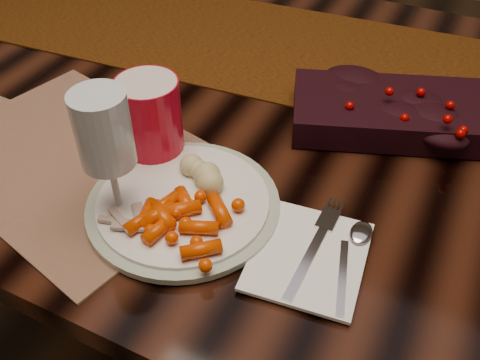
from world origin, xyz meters
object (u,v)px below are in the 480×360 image
at_px(dining_table, 280,251).
at_px(dinner_plate, 183,203).
at_px(baby_carrots, 184,218).
at_px(red_cup, 150,119).
at_px(mashed_potatoes, 199,171).
at_px(centerpiece, 392,108).
at_px(turkey_shreds, 127,216).
at_px(placemat_main, 75,160).
at_px(wine_glass, 110,160).
at_px(napkin, 308,256).

relative_size(dining_table, dinner_plate, 6.87).
distance_m(dining_table, baby_carrots, 0.52).
bearing_deg(red_cup, mashed_potatoes, -21.97).
bearing_deg(red_cup, baby_carrots, -43.99).
bearing_deg(centerpiece, red_cup, -142.27).
xyz_separation_m(dinner_plate, turkey_shreds, (-0.04, -0.06, 0.01)).
bearing_deg(mashed_potatoes, dinner_plate, -95.37).
distance_m(placemat_main, turkey_shreds, 0.18).
relative_size(dining_table, centerpiece, 5.78).
bearing_deg(red_cup, wine_glass, -78.16).
bearing_deg(dining_table, placemat_main, -131.21).
relative_size(mashed_potatoes, red_cup, 0.58).
relative_size(dinner_plate, napkin, 1.66).
height_order(placemat_main, napkin, napkin).
height_order(dining_table, turkey_shreds, turkey_shreds).
relative_size(red_cup, wine_glass, 0.66).
bearing_deg(dining_table, napkin, -64.21).
distance_m(centerpiece, baby_carrots, 0.39).
bearing_deg(dinner_plate, mashed_potatoes, 84.63).
bearing_deg(centerpiece, napkin, -93.20).
xyz_separation_m(dinner_plate, wine_glass, (-0.07, -0.04, 0.08)).
bearing_deg(baby_carrots, red_cup, 136.01).
distance_m(red_cup, wine_glass, 0.13).
xyz_separation_m(turkey_shreds, red_cup, (-0.05, 0.15, 0.04)).
relative_size(baby_carrots, napkin, 0.71).
xyz_separation_m(placemat_main, baby_carrots, (0.22, -0.05, 0.03)).
distance_m(turkey_shreds, red_cup, 0.16).
xyz_separation_m(turkey_shreds, wine_glass, (-0.03, 0.02, 0.07)).
xyz_separation_m(dining_table, turkey_shreds, (-0.08, -0.36, 0.40)).
height_order(dining_table, mashed_potatoes, mashed_potatoes).
relative_size(dinner_plate, red_cup, 2.09).
height_order(placemat_main, wine_glass, wine_glass).
xyz_separation_m(dinner_plate, mashed_potatoes, (0.00, 0.04, 0.03)).
xyz_separation_m(centerpiece, mashed_potatoes, (-0.20, -0.27, 0.00)).
height_order(dinner_plate, baby_carrots, baby_carrots).
height_order(baby_carrots, turkey_shreds, baby_carrots).
xyz_separation_m(dining_table, wine_glass, (-0.11, -0.34, 0.47)).
bearing_deg(napkin, baby_carrots, -175.85).
bearing_deg(red_cup, dinner_plate, -39.60).
relative_size(centerpiece, turkey_shreds, 4.98).
distance_m(centerpiece, placemat_main, 0.50).
relative_size(dining_table, turkey_shreds, 28.78).
distance_m(baby_carrots, napkin, 0.16).
bearing_deg(napkin, placemat_main, 170.16).
xyz_separation_m(dining_table, napkin, (0.14, -0.30, 0.38)).
bearing_deg(placemat_main, napkin, 10.43).
relative_size(centerpiece, mashed_potatoes, 4.29).
relative_size(centerpiece, red_cup, 2.48).
bearing_deg(dining_table, dinner_plate, -97.75).
height_order(centerpiece, turkey_shreds, centerpiece).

